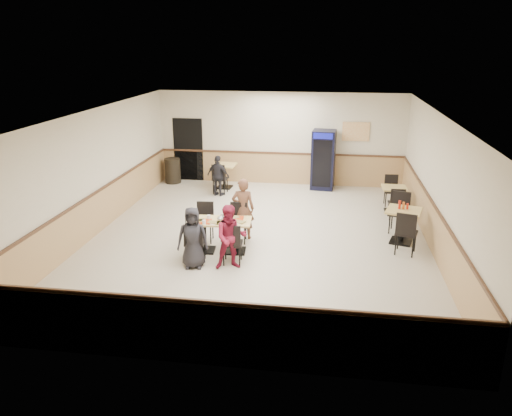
% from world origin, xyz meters
% --- Properties ---
extents(ground, '(10.00, 10.00, 0.00)m').
position_xyz_m(ground, '(0.00, 0.00, 0.00)').
color(ground, beige).
rests_on(ground, ground).
extents(room_shell, '(10.00, 10.00, 10.00)m').
position_xyz_m(room_shell, '(1.78, 2.55, 0.58)').
color(room_shell, silver).
rests_on(room_shell, ground).
extents(main_table, '(1.44, 0.80, 0.74)m').
position_xyz_m(main_table, '(-0.75, -0.88, 0.50)').
color(main_table, black).
rests_on(main_table, ground).
extents(main_chairs, '(1.36, 1.72, 0.94)m').
position_xyz_m(main_chairs, '(-0.80, -0.88, 0.47)').
color(main_chairs, black).
rests_on(main_chairs, ground).
extents(diner_woman_left, '(0.70, 0.52, 1.31)m').
position_xyz_m(diner_woman_left, '(-1.13, -1.75, 0.66)').
color(diner_woman_left, black).
rests_on(diner_woman_left, ground).
extents(diner_woman_right, '(0.79, 0.68, 1.38)m').
position_xyz_m(diner_woman_right, '(-0.34, -1.69, 0.69)').
color(diner_woman_right, maroon).
rests_on(diner_woman_right, ground).
extents(diner_man_opposite, '(0.56, 0.39, 1.48)m').
position_xyz_m(diner_man_opposite, '(-0.37, -0.00, 0.74)').
color(diner_man_opposite, brown).
rests_on(diner_man_opposite, ground).
extents(lone_diner, '(0.79, 0.50, 1.25)m').
position_xyz_m(lone_diner, '(-1.71, 3.32, 0.63)').
color(lone_diner, black).
rests_on(lone_diner, ground).
extents(tabletop_clutter, '(1.25, 0.66, 0.12)m').
position_xyz_m(tabletop_clutter, '(-0.83, -0.93, 0.77)').
color(tabletop_clutter, '#B4300C').
rests_on(tabletop_clutter, main_table).
extents(side_table_near, '(0.93, 0.93, 0.81)m').
position_xyz_m(side_table_near, '(3.36, 0.27, 0.54)').
color(side_table_near, black).
rests_on(side_table_near, ground).
extents(side_table_near_chair_south, '(0.59, 0.59, 1.03)m').
position_xyz_m(side_table_near_chair_south, '(3.36, -0.38, 0.51)').
color(side_table_near_chair_south, black).
rests_on(side_table_near_chair_south, ground).
extents(side_table_near_chair_north, '(0.59, 0.59, 1.03)m').
position_xyz_m(side_table_near_chair_north, '(3.36, 0.92, 0.51)').
color(side_table_near_chair_north, black).
rests_on(side_table_near_chair_north, ground).
extents(side_table_far, '(0.68, 0.68, 0.71)m').
position_xyz_m(side_table_far, '(3.41, 2.53, 0.47)').
color(side_table_far, black).
rests_on(side_table_far, ground).
extents(side_table_far_chair_south, '(0.43, 0.43, 0.90)m').
position_xyz_m(side_table_far_chair_south, '(3.41, 1.96, 0.45)').
color(side_table_far_chair_south, black).
rests_on(side_table_far_chair_south, ground).
extents(side_table_far_chair_north, '(0.43, 0.43, 0.90)m').
position_xyz_m(side_table_far_chair_north, '(3.41, 3.09, 0.45)').
color(side_table_far_chair_north, black).
rests_on(side_table_far_chair_north, ground).
extents(condiment_caddy, '(0.23, 0.06, 0.20)m').
position_xyz_m(condiment_caddy, '(3.33, 0.32, 0.90)').
color(condiment_caddy, red).
rests_on(condiment_caddy, side_table_near).
extents(back_table, '(0.76, 0.76, 0.77)m').
position_xyz_m(back_table, '(-1.71, 4.20, 0.52)').
color(back_table, black).
rests_on(back_table, ground).
extents(back_table_chair_lone, '(0.48, 0.48, 0.98)m').
position_xyz_m(back_table_chair_lone, '(-1.71, 3.58, 0.49)').
color(back_table_chair_lone, black).
rests_on(back_table_chair_lone, ground).
extents(pepsi_cooler, '(0.77, 0.78, 1.88)m').
position_xyz_m(pepsi_cooler, '(1.42, 4.59, 0.94)').
color(pepsi_cooler, black).
rests_on(pepsi_cooler, ground).
extents(trash_bin, '(0.52, 0.52, 0.82)m').
position_xyz_m(trash_bin, '(-3.55, 4.55, 0.41)').
color(trash_bin, black).
rests_on(trash_bin, ground).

